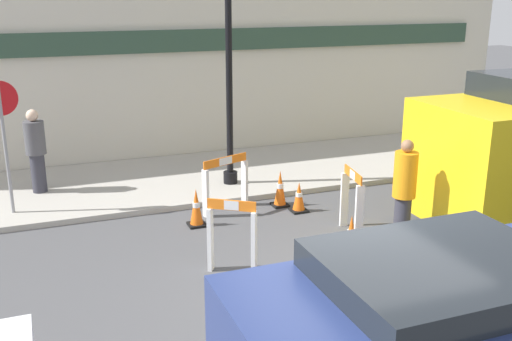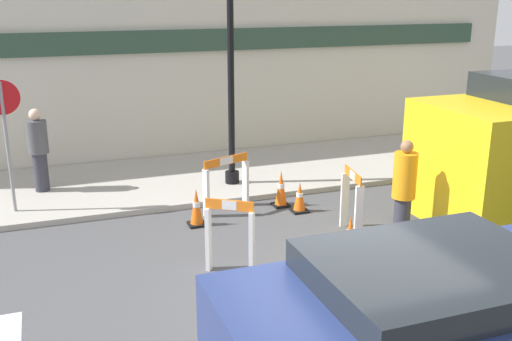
# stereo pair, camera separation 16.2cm
# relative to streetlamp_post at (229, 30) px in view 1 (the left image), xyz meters

# --- Properties ---
(ground_plane) EXTENTS (60.00, 60.00, 0.00)m
(ground_plane) POSITION_rel_streetlamp_post_xyz_m (-0.42, -5.43, -3.17)
(ground_plane) COLOR #4C4C4F
(sidewalk_slab) EXTENTS (18.00, 3.48, 0.11)m
(sidewalk_slab) POSITION_rel_streetlamp_post_xyz_m (-0.42, 0.81, -3.12)
(sidewalk_slab) COLOR #ADA89E
(sidewalk_slab) RESTS_ON ground_plane
(storefront_facade) EXTENTS (18.00, 0.22, 5.50)m
(storefront_facade) POSITION_rel_streetlamp_post_xyz_m (-0.42, 2.63, -0.42)
(storefront_facade) COLOR beige
(storefront_facade) RESTS_ON ground_plane
(streetlamp_post) EXTENTS (0.44, 0.44, 4.73)m
(streetlamp_post) POSITION_rel_streetlamp_post_xyz_m (0.00, 0.00, 0.00)
(streetlamp_post) COLOR black
(streetlamp_post) RESTS_ON sidewalk_slab
(stop_sign) EXTENTS (0.60, 0.06, 2.35)m
(stop_sign) POSITION_rel_streetlamp_post_xyz_m (-4.17, -0.23, -1.49)
(stop_sign) COLOR gray
(stop_sign) RESTS_ON sidewalk_slab
(barricade_0) EXTENTS (0.96, 0.47, 1.03)m
(barricade_0) POSITION_rel_streetlamp_post_xyz_m (-0.51, -1.24, -2.60)
(barricade_0) COLOR white
(barricade_0) RESTS_ON ground_plane
(barricade_1) EXTENTS (0.66, 0.51, 1.10)m
(barricade_1) POSITION_rel_streetlamp_post_xyz_m (-1.21, -3.67, -2.59)
(barricade_1) COLOR white
(barricade_1) RESTS_ON ground_plane
(barricade_2) EXTENTS (0.25, 0.77, 1.10)m
(barricade_2) POSITION_rel_streetlamp_post_xyz_m (1.10, -3.01, -2.59)
(barricade_2) COLOR white
(barricade_2) RESTS_ON ground_plane
(traffic_cone_0) EXTENTS (0.30, 0.30, 0.69)m
(traffic_cone_0) POSITION_rel_streetlamp_post_xyz_m (0.53, -1.36, -2.84)
(traffic_cone_0) COLOR black
(traffic_cone_0) RESTS_ON ground_plane
(traffic_cone_1) EXTENTS (0.30, 0.30, 0.65)m
(traffic_cone_1) POSITION_rel_streetlamp_post_xyz_m (0.67, -3.77, -2.86)
(traffic_cone_1) COLOR black
(traffic_cone_1) RESTS_ON ground_plane
(traffic_cone_2) EXTENTS (0.30, 0.30, 0.67)m
(traffic_cone_2) POSITION_rel_streetlamp_post_xyz_m (-1.21, -1.75, -2.85)
(traffic_cone_2) COLOR black
(traffic_cone_2) RESTS_ON ground_plane
(traffic_cone_3) EXTENTS (0.30, 0.30, 0.56)m
(traffic_cone_3) POSITION_rel_streetlamp_post_xyz_m (0.73, -1.75, -2.90)
(traffic_cone_3) COLOR black
(traffic_cone_3) RESTS_ON ground_plane
(traffic_cone_4) EXTENTS (0.30, 0.30, 0.53)m
(traffic_cone_4) POSITION_rel_streetlamp_post_xyz_m (0.24, -4.17, -2.92)
(traffic_cone_4) COLOR black
(traffic_cone_4) RESTS_ON ground_plane
(person_worker) EXTENTS (0.49, 0.49, 1.76)m
(person_worker) POSITION_rel_streetlamp_post_xyz_m (1.55, -3.80, -2.23)
(person_worker) COLOR #33333D
(person_worker) RESTS_ON ground_plane
(person_pedestrian) EXTENTS (0.48, 0.48, 1.64)m
(person_pedestrian) POSITION_rel_streetlamp_post_xyz_m (-3.68, 0.81, -2.19)
(person_pedestrian) COLOR #33333D
(person_pedestrian) RESTS_ON sidewalk_slab
(parked_car_1) EXTENTS (3.81, 2.00, 1.69)m
(parked_car_1) POSITION_rel_streetlamp_post_xyz_m (-0.49, -7.29, -2.22)
(parked_car_1) COLOR navy
(parked_car_1) RESTS_ON ground_plane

